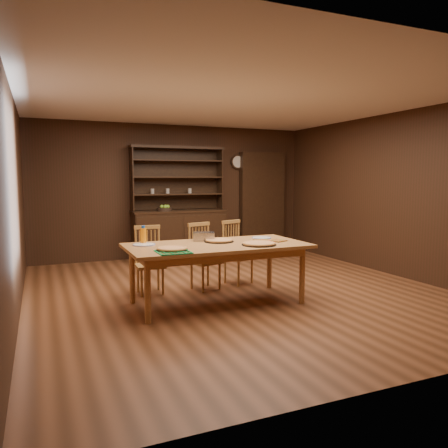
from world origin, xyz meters
name	(u,v)px	position (x,y,z in m)	size (l,w,h in m)	color
floor	(238,291)	(0.00, 0.00, 0.00)	(6.00, 6.00, 0.00)	brown
room_shell	(238,177)	(0.00, 0.00, 1.58)	(6.00, 6.00, 6.00)	white
china_hutch	(179,228)	(0.00, 2.75, 0.60)	(1.84, 0.52, 2.17)	black
doorway	(262,202)	(1.90, 2.90, 1.05)	(1.00, 0.18, 2.10)	black
wall_clock	(238,162)	(1.35, 2.96, 1.90)	(0.30, 0.05, 0.30)	black
dining_table	(217,249)	(-0.49, -0.44, 0.68)	(2.21, 1.11, 0.75)	#BF8142
chair_left	(149,258)	(-1.15, 0.41, 0.48)	(0.38, 0.37, 0.92)	#BB8540
chair_center	(203,254)	(-0.39, 0.35, 0.49)	(0.47, 0.45, 0.93)	#BB8540
chair_right	(235,250)	(0.17, 0.47, 0.49)	(0.49, 0.48, 0.94)	#BB8540
pizza_left	(172,249)	(-1.13, -0.67, 0.77)	(0.36, 0.36, 0.04)	black
pizza_right	(259,244)	(-0.05, -0.72, 0.77)	(0.42, 0.42, 0.04)	black
pizza_center	(219,241)	(-0.40, -0.28, 0.77)	(0.38, 0.38, 0.04)	black
cooling_rack	(173,252)	(-1.16, -0.82, 0.76)	(0.34, 0.34, 0.02)	#0CA34F
plate_left	(144,245)	(-1.35, -0.19, 0.76)	(0.27, 0.27, 0.02)	white
plate_right	(262,238)	(0.25, -0.21, 0.76)	(0.26, 0.26, 0.02)	white
foil_dish	(204,236)	(-0.53, -0.08, 0.80)	(0.27, 0.20, 0.11)	silver
juice_bottle	(143,235)	(-1.32, -0.06, 0.85)	(0.08, 0.08, 0.23)	orange
pot_holder_a	(277,241)	(0.32, -0.52, 0.76)	(0.19, 0.19, 0.01)	red
pot_holder_b	(262,240)	(0.14, -0.42, 0.76)	(0.19, 0.19, 0.01)	red
fruit_bowl	(165,209)	(-0.30, 2.69, 0.98)	(0.29, 0.29, 0.12)	black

